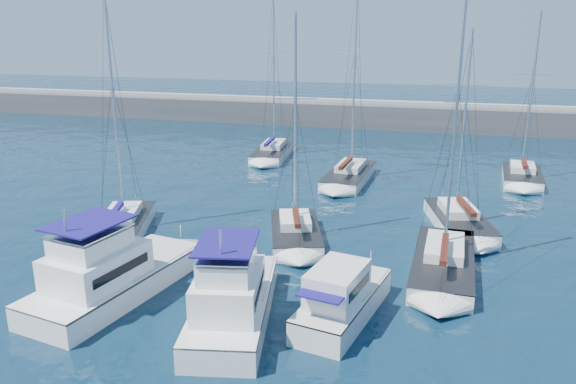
% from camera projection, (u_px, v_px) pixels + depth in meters
% --- Properties ---
extents(ground, '(220.00, 220.00, 0.00)m').
position_uv_depth(ground, '(245.00, 301.00, 27.53)').
color(ground, black).
rests_on(ground, ground).
extents(breakwater, '(160.00, 6.00, 4.45)m').
position_uv_depth(breakwater, '(374.00, 118.00, 75.33)').
color(breakwater, '#424244').
rests_on(breakwater, ground).
extents(motor_yacht_port_inner, '(5.41, 10.35, 4.69)m').
position_uv_depth(motor_yacht_port_inner, '(109.00, 276.00, 27.55)').
color(motor_yacht_port_inner, silver).
rests_on(motor_yacht_port_inner, ground).
extents(motor_yacht_stbd_inner, '(4.93, 9.51, 4.69)m').
position_uv_depth(motor_yacht_stbd_inner, '(232.00, 300.00, 25.13)').
color(motor_yacht_stbd_inner, silver).
rests_on(motor_yacht_stbd_inner, ground).
extents(motor_yacht_stbd_outer, '(3.76, 7.27, 3.20)m').
position_uv_depth(motor_yacht_stbd_outer, '(341.00, 301.00, 25.52)').
color(motor_yacht_stbd_outer, silver).
rests_on(motor_yacht_stbd_outer, ground).
extents(sailboat_mid_a, '(5.50, 8.65, 15.62)m').
position_uv_depth(sailboat_mid_a, '(121.00, 226.00, 36.25)').
color(sailboat_mid_a, silver).
rests_on(sailboat_mid_a, ground).
extents(sailboat_mid_c, '(4.91, 7.44, 14.05)m').
position_uv_depth(sailboat_mid_c, '(295.00, 233.00, 35.00)').
color(sailboat_mid_c, silver).
rests_on(sailboat_mid_c, ground).
extents(sailboat_mid_d, '(3.44, 9.13, 16.17)m').
position_uv_depth(sailboat_mid_d, '(443.00, 263.00, 30.62)').
color(sailboat_mid_d, silver).
rests_on(sailboat_mid_d, ground).
extents(sailboat_mid_e, '(4.85, 8.32, 13.18)m').
position_uv_depth(sailboat_mid_e, '(459.00, 221.00, 37.23)').
color(sailboat_mid_e, silver).
rests_on(sailboat_mid_e, ground).
extents(sailboat_back_a, '(3.83, 8.88, 16.83)m').
position_uv_depth(sailboat_back_a, '(273.00, 152.00, 57.44)').
color(sailboat_back_a, silver).
rests_on(sailboat_back_a, ground).
extents(sailboat_back_b, '(3.67, 9.00, 17.88)m').
position_uv_depth(sailboat_back_b, '(349.00, 175.00, 48.56)').
color(sailboat_back_b, silver).
rests_on(sailboat_back_b, ground).
extents(sailboat_back_c, '(3.53, 7.23, 14.52)m').
position_uv_depth(sailboat_back_c, '(522.00, 176.00, 48.19)').
color(sailboat_back_c, silver).
rests_on(sailboat_back_c, ground).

